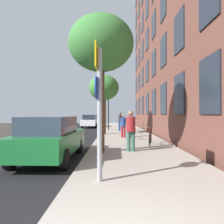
{
  "coord_description": "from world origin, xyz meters",
  "views": [
    {
      "loc": [
        0.11,
        -1.73,
        1.73
      ],
      "look_at": [
        0.04,
        9.15,
        1.84
      ],
      "focal_mm": 31.88,
      "sensor_mm": 36.0,
      "label": 1
    }
  ],
  "objects_px": {
    "traffic_light": "(107,103)",
    "pedestrian_1": "(123,124)",
    "tree_near": "(101,45)",
    "bicycle_2": "(134,129)",
    "car_1": "(90,121)",
    "pedestrian_0": "(131,128)",
    "bicycle_1": "(131,133)",
    "bicycle_0": "(150,137)",
    "pedestrian_2": "(120,120)",
    "car_0": "(51,138)",
    "sign_post": "(99,101)",
    "tree_far": "(104,88)"
  },
  "relations": [
    {
      "from": "pedestrian_0",
      "to": "sign_post",
      "type": "bearing_deg",
      "value": -106.29
    },
    {
      "from": "bicycle_1",
      "to": "car_0",
      "type": "height_order",
      "value": "car_0"
    },
    {
      "from": "pedestrian_1",
      "to": "bicycle_1",
      "type": "bearing_deg",
      "value": -65.44
    },
    {
      "from": "bicycle_1",
      "to": "pedestrian_1",
      "type": "xyz_separation_m",
      "value": [
        -0.44,
        0.97,
        0.52
      ]
    },
    {
      "from": "tree_near",
      "to": "pedestrian_2",
      "type": "xyz_separation_m",
      "value": [
        1.19,
        10.61,
        -3.51
      ]
    },
    {
      "from": "pedestrian_1",
      "to": "car_0",
      "type": "bearing_deg",
      "value": -115.71
    },
    {
      "from": "tree_near",
      "to": "pedestrian_0",
      "type": "relative_size",
      "value": 3.28
    },
    {
      "from": "tree_near",
      "to": "bicycle_2",
      "type": "distance_m",
      "value": 9.43
    },
    {
      "from": "pedestrian_1",
      "to": "car_0",
      "type": "relative_size",
      "value": 0.38
    },
    {
      "from": "traffic_light",
      "to": "car_1",
      "type": "bearing_deg",
      "value": 114.82
    },
    {
      "from": "traffic_light",
      "to": "bicycle_0",
      "type": "relative_size",
      "value": 2.31
    },
    {
      "from": "bicycle_2",
      "to": "pedestrian_0",
      "type": "xyz_separation_m",
      "value": [
        -1.0,
        -7.94,
        0.64
      ]
    },
    {
      "from": "tree_far",
      "to": "pedestrian_1",
      "type": "relative_size",
      "value": 3.02
    },
    {
      "from": "tree_near",
      "to": "car_1",
      "type": "xyz_separation_m",
      "value": [
        -2.39,
        16.64,
        -3.81
      ]
    },
    {
      "from": "bicycle_1",
      "to": "pedestrian_0",
      "type": "xyz_separation_m",
      "value": [
        -0.38,
        -4.12,
        0.62
      ]
    },
    {
      "from": "traffic_light",
      "to": "pedestrian_1",
      "type": "height_order",
      "value": "traffic_light"
    },
    {
      "from": "tree_far",
      "to": "bicycle_0",
      "type": "bearing_deg",
      "value": -63.71
    },
    {
      "from": "bicycle_0",
      "to": "bicycle_2",
      "type": "bearing_deg",
      "value": 91.83
    },
    {
      "from": "sign_post",
      "to": "car_0",
      "type": "xyz_separation_m",
      "value": [
        -1.99,
        2.61,
        -1.2
      ]
    },
    {
      "from": "pedestrian_0",
      "to": "pedestrian_2",
      "type": "xyz_separation_m",
      "value": [
        -0.08,
        10.4,
        0.02
      ]
    },
    {
      "from": "pedestrian_2",
      "to": "traffic_light",
      "type": "bearing_deg",
      "value": 140.9
    },
    {
      "from": "bicycle_1",
      "to": "pedestrian_0",
      "type": "relative_size",
      "value": 0.99
    },
    {
      "from": "pedestrian_1",
      "to": "pedestrian_2",
      "type": "bearing_deg",
      "value": 90.17
    },
    {
      "from": "pedestrian_2",
      "to": "pedestrian_1",
      "type": "bearing_deg",
      "value": -89.83
    },
    {
      "from": "traffic_light",
      "to": "pedestrian_0",
      "type": "bearing_deg",
      "value": -83.27
    },
    {
      "from": "traffic_light",
      "to": "bicycle_1",
      "type": "distance_m",
      "value": 7.85
    },
    {
      "from": "car_1",
      "to": "traffic_light",
      "type": "bearing_deg",
      "value": -65.18
    },
    {
      "from": "traffic_light",
      "to": "car_0",
      "type": "height_order",
      "value": "traffic_light"
    },
    {
      "from": "tree_near",
      "to": "pedestrian_0",
      "type": "xyz_separation_m",
      "value": [
        1.27,
        0.21,
        -3.53
      ]
    },
    {
      "from": "bicycle_2",
      "to": "pedestrian_0",
      "type": "distance_m",
      "value": 8.03
    },
    {
      "from": "car_1",
      "to": "car_0",
      "type": "bearing_deg",
      "value": -88.16
    },
    {
      "from": "tree_near",
      "to": "bicycle_0",
      "type": "bearing_deg",
      "value": 40.57
    },
    {
      "from": "sign_post",
      "to": "tree_far",
      "type": "bearing_deg",
      "value": 92.05
    },
    {
      "from": "sign_post",
      "to": "pedestrian_0",
      "type": "bearing_deg",
      "value": 73.71
    },
    {
      "from": "bicycle_2",
      "to": "car_0",
      "type": "distance_m",
      "value": 10.01
    },
    {
      "from": "tree_far",
      "to": "pedestrian_1",
      "type": "distance_m",
      "value": 3.87
    },
    {
      "from": "tree_near",
      "to": "pedestrian_2",
      "type": "distance_m",
      "value": 11.24
    },
    {
      "from": "car_0",
      "to": "car_1",
      "type": "bearing_deg",
      "value": 91.84
    },
    {
      "from": "traffic_light",
      "to": "car_0",
      "type": "xyz_separation_m",
      "value": [
        -1.75,
        -12.62,
        -1.95
      ]
    },
    {
      "from": "traffic_light",
      "to": "bicycle_1",
      "type": "bearing_deg",
      "value": -76.71
    },
    {
      "from": "tree_far",
      "to": "bicycle_2",
      "type": "xyz_separation_m",
      "value": [
        2.51,
        0.56,
        -3.31
      ]
    },
    {
      "from": "bicycle_0",
      "to": "sign_post",
      "type": "bearing_deg",
      "value": -112.01
    },
    {
      "from": "pedestrian_2",
      "to": "bicycle_0",
      "type": "bearing_deg",
      "value": -81.45
    },
    {
      "from": "tree_near",
      "to": "bicycle_2",
      "type": "height_order",
      "value": "tree_near"
    },
    {
      "from": "sign_post",
      "to": "bicycle_1",
      "type": "height_order",
      "value": "sign_post"
    },
    {
      "from": "car_1",
      "to": "tree_near",
      "type": "bearing_deg",
      "value": -81.82
    },
    {
      "from": "bicycle_0",
      "to": "pedestrian_1",
      "type": "relative_size",
      "value": 1.08
    },
    {
      "from": "traffic_light",
      "to": "pedestrian_0",
      "type": "xyz_separation_m",
      "value": [
        1.35,
        -11.43,
        -1.67
      ]
    },
    {
      "from": "pedestrian_1",
      "to": "car_1",
      "type": "bearing_deg",
      "value": 107.59
    },
    {
      "from": "traffic_light",
      "to": "pedestrian_2",
      "type": "distance_m",
      "value": 2.32
    }
  ]
}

